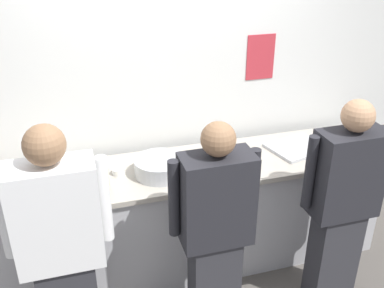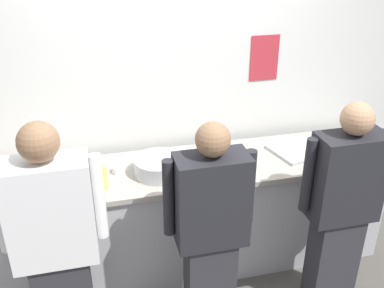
{
  "view_description": "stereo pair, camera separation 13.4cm",
  "coord_description": "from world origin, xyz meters",
  "px_view_note": "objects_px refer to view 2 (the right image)",
  "views": [
    {
      "loc": [
        -0.81,
        -2.46,
        2.58
      ],
      "look_at": [
        0.03,
        0.36,
        1.12
      ],
      "focal_mm": 41.23,
      "sensor_mm": 36.0,
      "label": 1
    },
    {
      "loc": [
        -0.68,
        -2.5,
        2.58
      ],
      "look_at": [
        0.03,
        0.36,
        1.12
      ],
      "focal_mm": 41.23,
      "sensor_mm": 36.0,
      "label": 2
    }
  ],
  "objects_px": {
    "ramekin_green_sauce": "(337,148)",
    "plate_stack_rear": "(23,191)",
    "ramekin_yellow_sauce": "(96,179)",
    "chef_center": "(211,231)",
    "sheet_tray": "(300,149)",
    "chef_near_left": "(56,247)",
    "chefs_knife": "(54,174)",
    "mixing_bowl_steel": "(159,166)",
    "plate_stack_front": "(221,161)",
    "squeeze_bottle_secondary": "(103,176)",
    "ramekin_orange_sauce": "(118,169)",
    "deli_cup": "(33,167)",
    "chef_far_right": "(341,207)"
  },
  "relations": [
    {
      "from": "chefs_knife",
      "to": "chef_far_right",
      "type": "bearing_deg",
      "value": -22.75
    },
    {
      "from": "chef_near_left",
      "to": "mixing_bowl_steel",
      "type": "height_order",
      "value": "chef_near_left"
    },
    {
      "from": "plate_stack_rear",
      "to": "sheet_tray",
      "type": "xyz_separation_m",
      "value": [
        2.13,
        0.15,
        -0.02
      ]
    },
    {
      "from": "ramekin_green_sauce",
      "to": "plate_stack_rear",
      "type": "bearing_deg",
      "value": -178.07
    },
    {
      "from": "squeeze_bottle_secondary",
      "to": "chefs_knife",
      "type": "relative_size",
      "value": 0.75
    },
    {
      "from": "mixing_bowl_steel",
      "to": "ramekin_green_sauce",
      "type": "height_order",
      "value": "mixing_bowl_steel"
    },
    {
      "from": "plate_stack_rear",
      "to": "ramekin_yellow_sauce",
      "type": "height_order",
      "value": "plate_stack_rear"
    },
    {
      "from": "plate_stack_rear",
      "to": "chef_center",
      "type": "bearing_deg",
      "value": -26.33
    },
    {
      "from": "ramekin_orange_sauce",
      "to": "mixing_bowl_steel",
      "type": "bearing_deg",
      "value": -16.09
    },
    {
      "from": "chef_far_right",
      "to": "ramekin_yellow_sauce",
      "type": "height_order",
      "value": "chef_far_right"
    },
    {
      "from": "chef_near_left",
      "to": "squeeze_bottle_secondary",
      "type": "height_order",
      "value": "chef_near_left"
    },
    {
      "from": "chef_center",
      "to": "ramekin_green_sauce",
      "type": "relative_size",
      "value": 17.06
    },
    {
      "from": "chef_far_right",
      "to": "deli_cup",
      "type": "xyz_separation_m",
      "value": [
        -2.05,
        0.88,
        0.11
      ]
    },
    {
      "from": "chef_far_right",
      "to": "ramekin_green_sauce",
      "type": "height_order",
      "value": "chef_far_right"
    },
    {
      "from": "ramekin_yellow_sauce",
      "to": "sheet_tray",
      "type": "bearing_deg",
      "value": 3.18
    },
    {
      "from": "plate_stack_front",
      "to": "squeeze_bottle_secondary",
      "type": "height_order",
      "value": "squeeze_bottle_secondary"
    },
    {
      "from": "sheet_tray",
      "to": "ramekin_green_sauce",
      "type": "distance_m",
      "value": 0.3
    },
    {
      "from": "chef_near_left",
      "to": "ramekin_green_sauce",
      "type": "height_order",
      "value": "chef_near_left"
    },
    {
      "from": "plate_stack_front",
      "to": "sheet_tray",
      "type": "relative_size",
      "value": 0.51
    },
    {
      "from": "plate_stack_rear",
      "to": "deli_cup",
      "type": "height_order",
      "value": "deli_cup"
    },
    {
      "from": "sheet_tray",
      "to": "mixing_bowl_steel",
      "type": "bearing_deg",
      "value": -175.84
    },
    {
      "from": "mixing_bowl_steel",
      "to": "sheet_tray",
      "type": "bearing_deg",
      "value": 4.16
    },
    {
      "from": "plate_stack_rear",
      "to": "ramekin_green_sauce",
      "type": "xyz_separation_m",
      "value": [
        2.42,
        0.08,
        -0.0
      ]
    },
    {
      "from": "ramekin_yellow_sauce",
      "to": "plate_stack_front",
      "type": "bearing_deg",
      "value": 1.42
    },
    {
      "from": "ramekin_green_sauce",
      "to": "mixing_bowl_steel",
      "type": "bearing_deg",
      "value": -179.5
    },
    {
      "from": "ramekin_green_sauce",
      "to": "ramekin_yellow_sauce",
      "type": "relative_size",
      "value": 1.11
    },
    {
      "from": "ramekin_orange_sauce",
      "to": "ramekin_yellow_sauce",
      "type": "relative_size",
      "value": 1.11
    },
    {
      "from": "sheet_tray",
      "to": "squeeze_bottle_secondary",
      "type": "height_order",
      "value": "squeeze_bottle_secondary"
    },
    {
      "from": "chef_near_left",
      "to": "chefs_knife",
      "type": "bearing_deg",
      "value": 92.39
    },
    {
      "from": "ramekin_yellow_sauce",
      "to": "chefs_knife",
      "type": "bearing_deg",
      "value": 149.71
    },
    {
      "from": "ramekin_green_sauce",
      "to": "ramekin_yellow_sauce",
      "type": "height_order",
      "value": "ramekin_green_sauce"
    },
    {
      "from": "chef_far_right",
      "to": "ramekin_green_sauce",
      "type": "distance_m",
      "value": 0.73
    },
    {
      "from": "ramekin_yellow_sauce",
      "to": "deli_cup",
      "type": "xyz_separation_m",
      "value": [
        -0.45,
        0.26,
        0.02
      ]
    },
    {
      "from": "ramekin_yellow_sauce",
      "to": "ramekin_green_sauce",
      "type": "bearing_deg",
      "value": 0.54
    },
    {
      "from": "chef_near_left",
      "to": "sheet_tray",
      "type": "bearing_deg",
      "value": 20.89
    },
    {
      "from": "mixing_bowl_steel",
      "to": "chef_far_right",
      "type": "bearing_deg",
      "value": -28.83
    },
    {
      "from": "chef_far_right",
      "to": "squeeze_bottle_secondary",
      "type": "distance_m",
      "value": 1.65
    },
    {
      "from": "deli_cup",
      "to": "mixing_bowl_steel",
      "type": "bearing_deg",
      "value": -15.67
    },
    {
      "from": "chef_far_right",
      "to": "ramekin_yellow_sauce",
      "type": "distance_m",
      "value": 1.73
    },
    {
      "from": "chef_near_left",
      "to": "chefs_knife",
      "type": "height_order",
      "value": "chef_near_left"
    },
    {
      "from": "chef_far_right",
      "to": "ramekin_orange_sauce",
      "type": "distance_m",
      "value": 1.61
    },
    {
      "from": "squeeze_bottle_secondary",
      "to": "plate_stack_rear",
      "type": "bearing_deg",
      "value": 175.81
    },
    {
      "from": "chef_center",
      "to": "squeeze_bottle_secondary",
      "type": "distance_m",
      "value": 0.85
    },
    {
      "from": "plate_stack_front",
      "to": "mixing_bowl_steel",
      "type": "distance_m",
      "value": 0.48
    },
    {
      "from": "chef_center",
      "to": "sheet_tray",
      "type": "bearing_deg",
      "value": 37.12
    },
    {
      "from": "chef_center",
      "to": "ramekin_orange_sauce",
      "type": "relative_size",
      "value": 17.02
    },
    {
      "from": "mixing_bowl_steel",
      "to": "ramekin_yellow_sauce",
      "type": "distance_m",
      "value": 0.46
    },
    {
      "from": "ramekin_orange_sauce",
      "to": "deli_cup",
      "type": "height_order",
      "value": "deli_cup"
    },
    {
      "from": "plate_stack_rear",
      "to": "chef_near_left",
      "type": "bearing_deg",
      "value": -68.52
    },
    {
      "from": "ramekin_orange_sauce",
      "to": "sheet_tray",
      "type": "bearing_deg",
      "value": 0.03
    }
  ]
}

